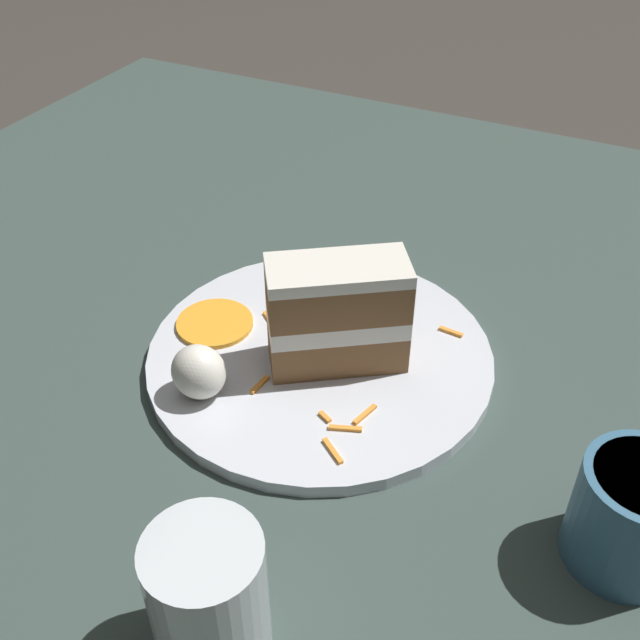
# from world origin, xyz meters

# --- Properties ---
(ground_plane) EXTENTS (6.00, 6.00, 0.00)m
(ground_plane) POSITION_xyz_m (0.00, 0.00, 0.00)
(ground_plane) COLOR #38332D
(ground_plane) RESTS_ON ground
(dining_table) EXTENTS (1.28, 1.12, 0.04)m
(dining_table) POSITION_xyz_m (0.00, 0.00, 0.02)
(dining_table) COLOR #384742
(dining_table) RESTS_ON ground
(plate) EXTENTS (0.31, 0.31, 0.01)m
(plate) POSITION_xyz_m (0.01, 0.02, 0.04)
(plate) COLOR silver
(plate) RESTS_ON dining_table
(cake_slice) EXTENTS (0.13, 0.11, 0.10)m
(cake_slice) POSITION_xyz_m (-0.01, 0.02, 0.10)
(cake_slice) COLOR brown
(cake_slice) RESTS_ON plate
(cream_dollop) EXTENTS (0.05, 0.04, 0.05)m
(cream_dollop) POSITION_xyz_m (0.08, 0.11, 0.07)
(cream_dollop) COLOR white
(cream_dollop) RESTS_ON plate
(orange_garnish) EXTENTS (0.07, 0.07, 0.00)m
(orange_garnish) POSITION_xyz_m (0.11, 0.03, 0.05)
(orange_garnish) COLOR orange
(orange_garnish) RESTS_ON plate
(carrot_shreds_scatter) EXTENTS (0.18, 0.22, 0.00)m
(carrot_shreds_scatter) POSITION_xyz_m (-0.02, 0.03, 0.05)
(carrot_shreds_scatter) COLOR orange
(carrot_shreds_scatter) RESTS_ON plate
(drinking_glass) EXTENTS (0.07, 0.07, 0.10)m
(drinking_glass) POSITION_xyz_m (-0.05, 0.29, 0.08)
(drinking_glass) COLOR silver
(drinking_glass) RESTS_ON dining_table
(coffee_mug) EXTENTS (0.08, 0.08, 0.08)m
(coffee_mug) POSITION_xyz_m (-0.26, 0.11, 0.08)
(coffee_mug) COLOR #386684
(coffee_mug) RESTS_ON dining_table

